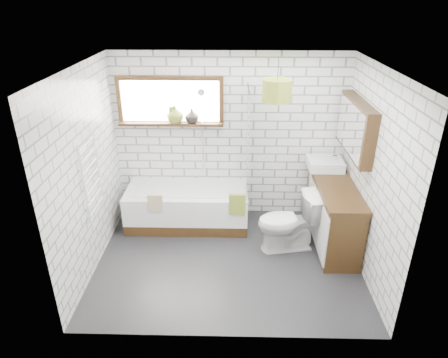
{
  "coord_description": "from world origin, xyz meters",
  "views": [
    {
      "loc": [
        0.05,
        -4.32,
        3.26
      ],
      "look_at": [
        -0.06,
        0.25,
        1.07
      ],
      "focal_mm": 32.0,
      "sensor_mm": 36.0,
      "label": 1
    }
  ],
  "objects_px": {
    "bathtub": "(187,206)",
    "basin": "(325,164)",
    "toilet": "(288,222)",
    "pendant": "(277,90)",
    "vanity": "(333,212)"
  },
  "relations": [
    {
      "from": "bathtub",
      "to": "pendant",
      "type": "distance_m",
      "value": 2.2
    },
    {
      "from": "vanity",
      "to": "basin",
      "type": "xyz_separation_m",
      "value": [
        -0.06,
        0.5,
        0.52
      ]
    },
    {
      "from": "pendant",
      "to": "basin",
      "type": "bearing_deg",
      "value": 22.01
    },
    {
      "from": "vanity",
      "to": "pendant",
      "type": "bearing_deg",
      "value": 168.03
    },
    {
      "from": "toilet",
      "to": "bathtub",
      "type": "bearing_deg",
      "value": -123.09
    },
    {
      "from": "basin",
      "to": "toilet",
      "type": "relative_size",
      "value": 0.59
    },
    {
      "from": "vanity",
      "to": "toilet",
      "type": "height_order",
      "value": "vanity"
    },
    {
      "from": "toilet",
      "to": "pendant",
      "type": "xyz_separation_m",
      "value": [
        -0.21,
        0.41,
        1.69
      ]
    },
    {
      "from": "bathtub",
      "to": "toilet",
      "type": "distance_m",
      "value": 1.56
    },
    {
      "from": "vanity",
      "to": "pendant",
      "type": "xyz_separation_m",
      "value": [
        -0.85,
        0.18,
        1.65
      ]
    },
    {
      "from": "bathtub",
      "to": "vanity",
      "type": "distance_m",
      "value": 2.12
    },
    {
      "from": "bathtub",
      "to": "vanity",
      "type": "bearing_deg",
      "value": -10.82
    },
    {
      "from": "toilet",
      "to": "pendant",
      "type": "distance_m",
      "value": 1.75
    },
    {
      "from": "basin",
      "to": "vanity",
      "type": "bearing_deg",
      "value": -83.16
    },
    {
      "from": "bathtub",
      "to": "basin",
      "type": "distance_m",
      "value": 2.13
    }
  ]
}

